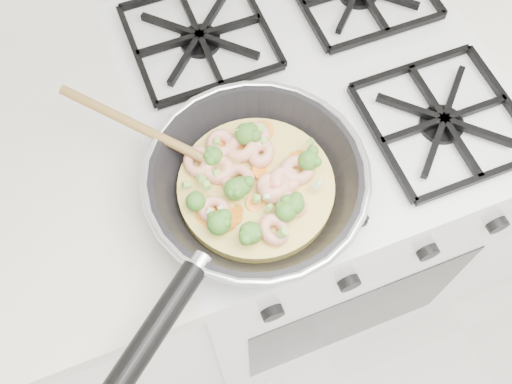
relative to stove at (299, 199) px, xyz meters
name	(u,v)px	position (x,y,z in m)	size (l,w,h in m)	color
stove	(299,199)	(0.00, 0.00, 0.00)	(0.60, 0.60, 0.92)	white
skillet	(253,185)	(-0.18, -0.17, 0.50)	(0.43, 0.43, 0.09)	black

